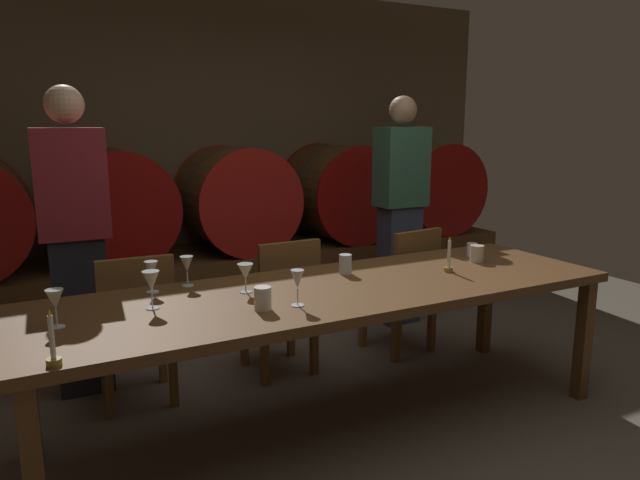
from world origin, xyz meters
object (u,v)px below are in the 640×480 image
(wine_barrel_right, at_px, (339,192))
(chair_right, at_px, (406,284))
(wine_barrel_left, at_px, (112,206))
(cup_far_right, at_px, (472,250))
(wine_glass_far_left, at_px, (55,300))
(wine_glass_center_left, at_px, (151,271))
(cup_center_left, at_px, (345,264))
(wine_glass_right, at_px, (245,272))
(candle_right, at_px, (449,262))
(wine_glass_center_right, at_px, (187,265))
(candle_left, at_px, (53,350))
(chair_left, at_px, (136,323))
(cup_center_right, at_px, (477,253))
(chair_center, at_px, (283,300))
(wine_glass_far_right, at_px, (297,281))
(guest_right, at_px, (400,209))
(wine_barrel_center, at_px, (236,199))
(wine_glass_left, at_px, (151,282))
(dining_table, at_px, (334,298))
(guest_left, at_px, (76,240))
(wine_barrel_far_right, at_px, (425,187))
(cup_far_left, at_px, (263,298))

(wine_barrel_right, bearing_deg, chair_right, -103.44)
(wine_barrel_left, bearing_deg, cup_far_right, -48.12)
(wine_barrel_left, distance_m, wine_glass_far_left, 2.33)
(wine_barrel_right, height_order, wine_glass_center_left, wine_barrel_right)
(cup_center_left, bearing_deg, wine_glass_right, -172.28)
(candle_right, xyz_separation_m, cup_far_right, (0.38, 0.24, -0.01))
(wine_glass_center_right, bearing_deg, candle_left, -131.07)
(chair_left, height_order, cup_center_right, chair_left)
(cup_far_right, bearing_deg, chair_center, 155.59)
(chair_left, xyz_separation_m, chair_right, (1.79, -0.05, 0.00))
(wine_barrel_right, xyz_separation_m, cup_center_left, (-1.12, -2.06, -0.12))
(chair_right, height_order, wine_glass_far_right, wine_glass_far_right)
(chair_right, bearing_deg, chair_left, -9.53)
(wine_glass_center_left, bearing_deg, wine_glass_far_right, -44.13)
(guest_right, relative_size, wine_glass_center_right, 11.42)
(wine_barrel_right, distance_m, cup_center_left, 2.35)
(chair_left, bearing_deg, cup_center_right, 164.53)
(wine_barrel_center, bearing_deg, wine_glass_left, -118.18)
(wine_barrel_left, bearing_deg, wine_glass_center_right, -87.56)
(chair_left, relative_size, cup_far_right, 10.74)
(dining_table, distance_m, cup_far_right, 1.13)
(wine_barrel_right, xyz_separation_m, candle_left, (-2.63, -2.67, -0.12))
(wine_glass_far_right, relative_size, cup_center_left, 1.54)
(dining_table, distance_m, cup_center_left, 0.30)
(guest_left, bearing_deg, wine_barrel_right, -151.48)
(wine_barrel_far_right, xyz_separation_m, chair_right, (-1.40, -1.62, -0.44))
(wine_glass_left, xyz_separation_m, cup_far_left, (0.43, -0.25, -0.07))
(wine_barrel_right, height_order, chair_center, wine_barrel_right)
(wine_glass_center_left, distance_m, cup_center_right, 1.88)
(guest_right, height_order, wine_glass_right, guest_right)
(wine_barrel_right, bearing_deg, wine_glass_center_right, -135.89)
(wine_glass_far_right, xyz_separation_m, cup_center_left, (0.48, 0.39, -0.06))
(wine_barrel_left, distance_m, chair_center, 1.79)
(wine_barrel_right, xyz_separation_m, chair_right, (-0.39, -1.62, -0.44))
(wine_glass_far_left, distance_m, wine_glass_left, 0.40)
(wine_glass_center_left, distance_m, cup_far_left, 0.63)
(wine_glass_center_left, xyz_separation_m, cup_far_right, (1.94, -0.12, -0.07))
(chair_center, relative_size, wine_glass_center_left, 5.61)
(wine_glass_left, height_order, cup_center_right, wine_glass_left)
(chair_left, height_order, candle_right, candle_right)
(wine_glass_right, relative_size, cup_center_left, 1.32)
(cup_center_left, relative_size, cup_center_right, 1.11)
(dining_table, relative_size, chair_center, 3.41)
(wine_barrel_right, distance_m, cup_far_left, 3.01)
(wine_glass_center_left, bearing_deg, wine_glass_far_left, -143.77)
(guest_right, bearing_deg, chair_right, 58.84)
(guest_left, height_order, wine_glass_left, guest_left)
(wine_barrel_far_right, xyz_separation_m, wine_glass_right, (-2.75, -2.15, -0.08))
(wine_glass_far_left, xyz_separation_m, cup_center_left, (1.47, 0.20, -0.06))
(wine_barrel_center, relative_size, wine_glass_right, 6.20)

